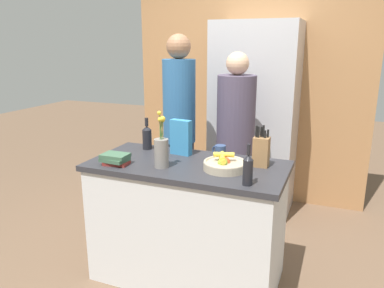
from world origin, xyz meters
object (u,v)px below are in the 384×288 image
(fruit_bowl, at_px, (225,164))
(bottle_vinegar, at_px, (248,169))
(bottle_oil, at_px, (147,137))
(knife_block, at_px, (261,151))
(coffee_mug, at_px, (220,151))
(person_in_blue, at_px, (235,137))
(flower_vase, at_px, (161,151))
(cereal_box, at_px, (181,137))
(refrigerator, at_px, (254,119))
(person_at_sink, at_px, (179,123))
(book_stack, at_px, (115,159))

(fruit_bowl, height_order, bottle_vinegar, bottle_vinegar)
(bottle_oil, distance_m, bottle_vinegar, 1.05)
(knife_block, height_order, coffee_mug, knife_block)
(person_in_blue, bearing_deg, bottle_oil, -121.68)
(flower_vase, distance_m, coffee_mug, 0.48)
(fruit_bowl, relative_size, cereal_box, 1.09)
(refrigerator, relative_size, person_in_blue, 1.17)
(knife_block, relative_size, person_at_sink, 0.16)
(refrigerator, height_order, bottle_oil, refrigerator)
(person_at_sink, bearing_deg, refrigerator, 82.19)
(refrigerator, height_order, knife_block, refrigerator)
(refrigerator, height_order, flower_vase, refrigerator)
(coffee_mug, relative_size, bottle_vinegar, 0.46)
(book_stack, xyz_separation_m, person_at_sink, (0.10, 0.88, 0.09))
(fruit_bowl, bearing_deg, cereal_box, 152.25)
(coffee_mug, distance_m, person_in_blue, 0.55)
(cereal_box, height_order, bottle_oil, cereal_box)
(person_in_blue, bearing_deg, bottle_vinegar, -55.51)
(fruit_bowl, bearing_deg, flower_vase, -165.18)
(refrigerator, distance_m, bottle_oil, 1.35)
(bottle_vinegar, distance_m, person_at_sink, 1.25)
(bottle_vinegar, bearing_deg, cereal_box, 145.13)
(bottle_vinegar, bearing_deg, person_at_sink, 132.82)
(flower_vase, xyz_separation_m, bottle_oil, (-0.31, 0.37, -0.02))
(fruit_bowl, bearing_deg, refrigerator, 95.16)
(coffee_mug, height_order, bottle_oil, bottle_oil)
(person_at_sink, bearing_deg, coffee_mug, -14.29)
(bottle_oil, relative_size, person_at_sink, 0.14)
(person_in_blue, bearing_deg, cereal_box, -99.60)
(fruit_bowl, distance_m, cereal_box, 0.48)
(person_at_sink, bearing_deg, book_stack, -70.52)
(fruit_bowl, height_order, flower_vase, flower_vase)
(person_in_blue, bearing_deg, knife_block, -45.55)
(bottle_oil, distance_m, person_in_blue, 0.80)
(refrigerator, xyz_separation_m, coffee_mug, (0.02, -1.21, -0.02))
(fruit_bowl, xyz_separation_m, coffee_mug, (-0.12, 0.25, 0.01))
(person_at_sink, xyz_separation_m, person_in_blue, (0.49, 0.10, -0.11))
(person_at_sink, bearing_deg, fruit_bowl, -21.40)
(refrigerator, relative_size, knife_block, 6.72)
(fruit_bowl, bearing_deg, knife_block, 38.26)
(person_at_sink, height_order, person_in_blue, person_at_sink)
(book_stack, bearing_deg, person_in_blue, 58.63)
(refrigerator, height_order, book_stack, refrigerator)
(coffee_mug, height_order, person_in_blue, person_in_blue)
(person_at_sink, bearing_deg, bottle_oil, -74.72)
(knife_block, relative_size, coffee_mug, 2.50)
(bottle_vinegar, bearing_deg, coffee_mug, 124.59)
(flower_vase, bearing_deg, refrigerator, 79.69)
(fruit_bowl, bearing_deg, bottle_oil, 160.69)
(knife_block, distance_m, flower_vase, 0.68)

